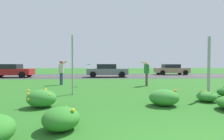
% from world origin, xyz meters
% --- Properties ---
extents(ground_plane, '(120.00, 120.00, 0.00)m').
position_xyz_m(ground_plane, '(0.00, 9.94, 0.00)').
color(ground_plane, '#26601E').
extents(highway_strip, '(120.00, 9.03, 0.01)m').
position_xyz_m(highway_strip, '(0.00, 19.89, 0.00)').
color(highway_strip, '#38383A').
rests_on(highway_strip, ground).
extents(highway_center_stripe, '(120.00, 0.16, 0.00)m').
position_xyz_m(highway_center_stripe, '(0.00, 19.89, 0.01)').
color(highway_center_stripe, yellow).
rests_on(highway_center_stripe, ground).
extents(daylily_clump_mid_left, '(0.93, 0.80, 0.60)m').
position_xyz_m(daylily_clump_mid_left, '(-3.48, 3.85, 0.29)').
color(daylily_clump_mid_left, '#337F2D').
rests_on(daylily_clump_mid_left, ground).
extents(daylily_clump_front_right, '(0.71, 0.74, 0.42)m').
position_xyz_m(daylily_clump_front_right, '(2.41, 4.39, 0.19)').
color(daylily_clump_front_right, '#337F2D').
rests_on(daylily_clump_front_right, ground).
extents(daylily_clump_front_center, '(1.00, 0.88, 0.59)m').
position_xyz_m(daylily_clump_front_center, '(0.58, 3.86, 0.27)').
color(daylily_clump_front_center, '#337F2D').
rests_on(daylily_clump_front_center, ground).
extents(daylily_clump_near_camera, '(0.79, 0.85, 0.49)m').
position_xyz_m(daylily_clump_near_camera, '(-2.39, 1.76, 0.24)').
color(daylily_clump_near_camera, '#2D7526').
rests_on(daylily_clump_near_camera, ground).
extents(sign_post_near_path, '(0.07, 0.10, 2.74)m').
position_xyz_m(sign_post_near_path, '(-2.88, 6.31, 1.37)').
color(sign_post_near_path, '#93969B').
rests_on(sign_post_near_path, ground).
extents(sign_post_by_roadside, '(0.07, 0.10, 2.54)m').
position_xyz_m(sign_post_by_roadside, '(2.87, 5.04, 1.27)').
color(sign_post_by_roadside, '#93969B').
rests_on(sign_post_by_roadside, ground).
extents(person_thrower_red_cap_gray_shirt, '(0.56, 0.52, 1.68)m').
position_xyz_m(person_thrower_red_cap_gray_shirt, '(-4.30, 10.31, 0.99)').
color(person_thrower_red_cap_gray_shirt, '#B2B2B7').
rests_on(person_thrower_red_cap_gray_shirt, ground).
extents(person_catcher_green_shirt, '(0.58, 0.52, 1.64)m').
position_xyz_m(person_catcher_green_shirt, '(1.39, 9.43, 0.98)').
color(person_catcher_green_shirt, '#287038').
rests_on(person_catcher_green_shirt, ground).
extents(frisbee_pale_blue, '(0.27, 0.27, 0.11)m').
position_xyz_m(frisbee_pale_blue, '(-2.39, 9.69, 1.41)').
color(frisbee_pale_blue, '#ADD6E5').
extents(car_red_leftmost, '(4.50, 2.00, 1.45)m').
position_xyz_m(car_red_leftmost, '(-11.40, 17.86, 0.74)').
color(car_red_leftmost, maroon).
rests_on(car_red_leftmost, ground).
extents(car_gray_center_left, '(4.50, 2.00, 1.45)m').
position_xyz_m(car_gray_center_left, '(-0.94, 17.86, 0.74)').
color(car_gray_center_left, slate).
rests_on(car_gray_center_left, ground).
extents(car_tan_center_right, '(4.50, 2.00, 1.45)m').
position_xyz_m(car_tan_center_right, '(8.02, 21.92, 0.74)').
color(car_tan_center_right, '#937F60').
rests_on(car_tan_center_right, ground).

